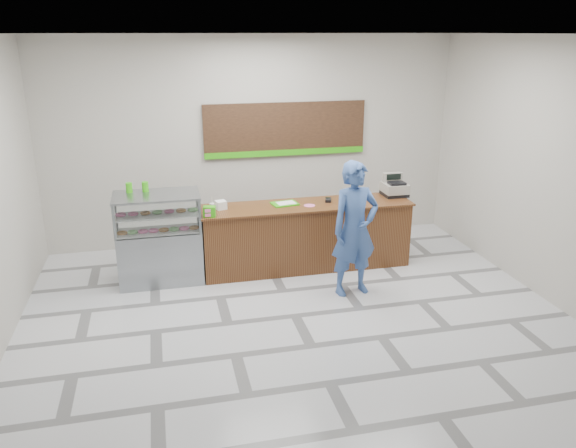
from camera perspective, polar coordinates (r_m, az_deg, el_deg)
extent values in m
plane|color=silver|center=(7.44, 0.77, -9.31)|extent=(7.00, 7.00, 0.00)
plane|color=#B8B3A9|center=(9.66, -3.52, 8.34)|extent=(7.00, 0.00, 7.00)
plane|color=silver|center=(6.55, 0.91, 18.75)|extent=(7.00, 7.00, 0.00)
cube|color=brown|center=(8.73, 1.84, -1.31)|extent=(3.20, 0.70, 1.00)
cube|color=brown|center=(8.57, 1.88, 1.92)|extent=(3.26, 0.76, 0.03)
cube|color=gray|center=(8.50, -12.80, -3.09)|extent=(1.20, 0.70, 0.80)
cube|color=white|center=(8.29, -13.13, 1.08)|extent=(1.20, 0.70, 0.50)
cube|color=gray|center=(8.21, -13.26, 2.84)|extent=(1.22, 0.72, 0.03)
cube|color=silver|center=(8.36, -13.01, -0.42)|extent=(1.14, 0.64, 0.02)
cube|color=silver|center=(8.28, -13.13, 1.15)|extent=(1.14, 0.64, 0.02)
torus|color=#A56731|center=(8.27, -16.47, -0.68)|extent=(0.15, 0.15, 0.05)
torus|color=#7FC872|center=(8.26, -15.49, -0.61)|extent=(0.15, 0.15, 0.05)
torus|color=pink|center=(8.26, -14.50, -0.53)|extent=(0.15, 0.15, 0.05)
torus|color=pink|center=(8.25, -13.51, -0.46)|extent=(0.15, 0.15, 0.05)
torus|color=#A56731|center=(8.25, -12.52, -0.39)|extent=(0.15, 0.15, 0.05)
torus|color=#7FC872|center=(8.25, -11.53, -0.31)|extent=(0.15, 0.15, 0.05)
torus|color=pink|center=(8.26, -10.54, -0.24)|extent=(0.15, 0.15, 0.05)
torus|color=#A56731|center=(8.26, -9.56, -0.17)|extent=(0.15, 0.15, 0.05)
torus|color=pink|center=(8.34, -16.58, 1.21)|extent=(0.15, 0.15, 0.05)
torus|color=pink|center=(8.33, -15.44, 1.30)|extent=(0.15, 0.15, 0.05)
torus|color=#A56731|center=(8.32, -14.30, 1.38)|extent=(0.15, 0.15, 0.05)
torus|color=#7FC872|center=(8.32, -13.15, 1.47)|extent=(0.15, 0.15, 0.05)
torus|color=pink|center=(8.32, -12.01, 1.56)|extent=(0.15, 0.15, 0.05)
torus|color=#A56731|center=(8.32, -10.86, 1.64)|extent=(0.15, 0.15, 0.05)
torus|color=#7FC872|center=(8.33, -9.72, 1.72)|extent=(0.15, 0.15, 0.05)
cube|color=black|center=(9.69, -0.25, 9.62)|extent=(2.80, 0.05, 0.90)
cube|color=#32AF10|center=(9.73, -0.21, 7.26)|extent=(2.80, 0.02, 0.10)
cube|color=black|center=(9.17, 10.74, 3.03)|extent=(0.37, 0.37, 0.06)
cube|color=gray|center=(9.15, 10.78, 3.64)|extent=(0.37, 0.39, 0.15)
cube|color=black|center=(9.06, 11.00, 4.08)|extent=(0.26, 0.19, 0.04)
cube|color=gray|center=(9.21, 10.56, 4.70)|extent=(0.31, 0.09, 0.15)
cube|color=black|center=(9.16, 10.70, 4.74)|extent=(0.24, 0.02, 0.09)
cube|color=black|center=(8.72, 4.11, 2.45)|extent=(0.14, 0.19, 0.04)
cube|color=#32B30F|center=(8.55, -0.34, 2.08)|extent=(0.43, 0.34, 0.02)
cube|color=white|center=(8.55, -0.20, 2.16)|extent=(0.31, 0.24, 0.00)
cube|color=white|center=(8.37, -6.85, 1.93)|extent=(0.18, 0.18, 0.13)
cylinder|color=silver|center=(8.33, -7.73, 1.75)|extent=(0.07, 0.07, 0.11)
cube|color=#32AF10|center=(8.04, -7.97, 1.26)|extent=(0.19, 0.15, 0.15)
cylinder|color=pink|center=(8.50, 2.20, 1.89)|extent=(0.17, 0.17, 0.00)
cylinder|color=#32AF10|center=(8.39, -15.84, 3.57)|extent=(0.09, 0.09, 0.14)
cylinder|color=#32AF10|center=(8.38, -14.30, 3.69)|extent=(0.09, 0.09, 0.14)
imported|color=#375899|center=(7.77, 6.80, -0.51)|extent=(0.76, 0.56, 1.90)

